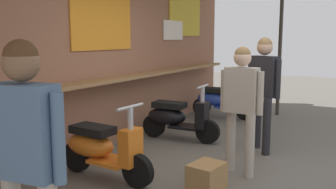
{
  "coord_description": "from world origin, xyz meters",
  "views": [
    {
      "loc": [
        -4.53,
        -1.8,
        1.73
      ],
      "look_at": [
        0.79,
        1.13,
        0.81
      ],
      "focal_mm": 39.74,
      "sensor_mm": 36.0,
      "label": 1
    }
  ],
  "objects_px": {
    "shopper_passing": "(241,97)",
    "shopper_browsing": "(26,144)",
    "scooter_blue": "(220,100)",
    "scooter_black": "(176,117)",
    "scooter_orange": "(100,148)",
    "shopper_with_handbag": "(263,82)",
    "merchandise_crate": "(207,179)"
  },
  "relations": [
    {
      "from": "scooter_orange",
      "to": "scooter_blue",
      "type": "height_order",
      "value": "same"
    },
    {
      "from": "scooter_orange",
      "to": "merchandise_crate",
      "type": "bearing_deg",
      "value": 10.38
    },
    {
      "from": "scooter_orange",
      "to": "shopper_passing",
      "type": "bearing_deg",
      "value": 37.69
    },
    {
      "from": "scooter_black",
      "to": "shopper_browsing",
      "type": "bearing_deg",
      "value": -79.07
    },
    {
      "from": "shopper_with_handbag",
      "to": "shopper_passing",
      "type": "distance_m",
      "value": 1.1
    },
    {
      "from": "scooter_black",
      "to": "shopper_with_handbag",
      "type": "height_order",
      "value": "shopper_with_handbag"
    },
    {
      "from": "shopper_browsing",
      "to": "merchandise_crate",
      "type": "height_order",
      "value": "shopper_browsing"
    },
    {
      "from": "scooter_blue",
      "to": "shopper_passing",
      "type": "height_order",
      "value": "shopper_passing"
    },
    {
      "from": "scooter_blue",
      "to": "merchandise_crate",
      "type": "distance_m",
      "value": 4.18
    },
    {
      "from": "scooter_orange",
      "to": "shopper_passing",
      "type": "height_order",
      "value": "shopper_passing"
    },
    {
      "from": "scooter_black",
      "to": "shopper_browsing",
      "type": "height_order",
      "value": "shopper_browsing"
    },
    {
      "from": "scooter_blue",
      "to": "shopper_browsing",
      "type": "bearing_deg",
      "value": -82.67
    },
    {
      "from": "scooter_orange",
      "to": "scooter_blue",
      "type": "relative_size",
      "value": 1.0
    },
    {
      "from": "shopper_browsing",
      "to": "shopper_passing",
      "type": "height_order",
      "value": "shopper_browsing"
    },
    {
      "from": "scooter_orange",
      "to": "shopper_browsing",
      "type": "xyz_separation_m",
      "value": [
        -1.94,
        -1.0,
        0.68
      ]
    },
    {
      "from": "merchandise_crate",
      "to": "shopper_with_handbag",
      "type": "bearing_deg",
      "value": -2.52
    },
    {
      "from": "scooter_black",
      "to": "shopper_with_handbag",
      "type": "distance_m",
      "value": 1.6
    },
    {
      "from": "scooter_blue",
      "to": "shopper_browsing",
      "type": "relative_size",
      "value": 0.81
    },
    {
      "from": "scooter_black",
      "to": "shopper_passing",
      "type": "bearing_deg",
      "value": -38.38
    },
    {
      "from": "scooter_blue",
      "to": "scooter_black",
      "type": "bearing_deg",
      "value": -92.1
    },
    {
      "from": "scooter_black",
      "to": "merchandise_crate",
      "type": "bearing_deg",
      "value": -57.08
    },
    {
      "from": "scooter_orange",
      "to": "merchandise_crate",
      "type": "height_order",
      "value": "scooter_orange"
    },
    {
      "from": "scooter_blue",
      "to": "shopper_with_handbag",
      "type": "xyz_separation_m",
      "value": [
        -2.01,
        -1.45,
        0.68
      ]
    },
    {
      "from": "scooter_orange",
      "to": "scooter_black",
      "type": "xyz_separation_m",
      "value": [
        2.02,
        0.0,
        0.0
      ]
    },
    {
      "from": "scooter_blue",
      "to": "shopper_browsing",
      "type": "height_order",
      "value": "shopper_browsing"
    },
    {
      "from": "shopper_with_handbag",
      "to": "shopper_browsing",
      "type": "xyz_separation_m",
      "value": [
        -4.02,
        0.45,
        0.0
      ]
    },
    {
      "from": "scooter_blue",
      "to": "shopper_with_handbag",
      "type": "height_order",
      "value": "shopper_with_handbag"
    },
    {
      "from": "scooter_black",
      "to": "merchandise_crate",
      "type": "distance_m",
      "value": 2.32
    },
    {
      "from": "shopper_passing",
      "to": "shopper_browsing",
      "type": "bearing_deg",
      "value": -5.82
    },
    {
      "from": "shopper_with_handbag",
      "to": "scooter_blue",
      "type": "bearing_deg",
      "value": -121.72
    },
    {
      "from": "scooter_blue",
      "to": "merchandise_crate",
      "type": "bearing_deg",
      "value": -73.02
    },
    {
      "from": "shopper_passing",
      "to": "merchandise_crate",
      "type": "distance_m",
      "value": 1.17
    }
  ]
}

